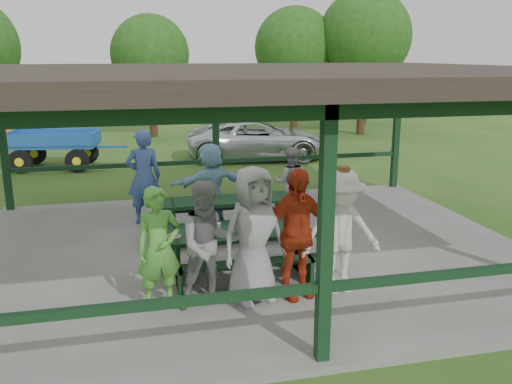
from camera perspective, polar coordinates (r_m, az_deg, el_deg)
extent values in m
plane|color=#2A571B|center=(10.02, -0.61, -6.49)|extent=(90.00, 90.00, 0.00)
cube|color=slate|center=(10.01, -0.61, -6.22)|extent=(10.00, 8.00, 0.10)
cube|color=black|center=(6.05, 7.31, -4.73)|extent=(0.15, 0.15, 3.00)
cube|color=black|center=(13.38, -25.07, 4.55)|extent=(0.15, 0.15, 3.00)
cube|color=black|center=(13.25, -4.25, 5.78)|extent=(0.15, 0.15, 3.00)
cube|color=black|center=(14.77, 14.57, 6.25)|extent=(0.15, 0.15, 3.00)
cube|color=black|center=(5.94, -15.67, -11.83)|extent=(4.65, 0.10, 0.10)
cube|color=black|center=(7.41, 24.98, -7.32)|extent=(4.65, 0.10, 0.10)
cube|color=black|center=(13.20, -14.56, 2.68)|extent=(4.65, 0.10, 0.10)
cube|color=black|center=(13.92, 5.61, 3.66)|extent=(4.65, 0.10, 0.10)
cube|color=black|center=(5.75, 7.75, 8.58)|extent=(9.80, 0.15, 0.20)
cube|color=black|center=(13.11, -4.37, 11.84)|extent=(9.80, 0.15, 0.20)
cube|color=#2A221E|center=(9.37, -0.66, 12.24)|extent=(10.60, 8.60, 0.24)
cube|color=black|center=(8.55, -1.79, -4.38)|extent=(2.34, 0.75, 0.06)
cube|color=black|center=(8.15, -0.99, -7.56)|extent=(2.34, 0.28, 0.05)
cube|color=black|center=(9.16, -2.47, -5.04)|extent=(2.34, 0.28, 0.05)
cube|color=black|center=(8.54, -8.36, -7.02)|extent=(0.06, 0.70, 0.75)
cube|color=black|center=(8.91, 4.53, -6.00)|extent=(0.06, 0.70, 0.75)
cube|color=black|center=(8.60, -8.32, -7.95)|extent=(0.06, 1.39, 0.45)
cube|color=black|center=(8.96, 4.51, -6.90)|extent=(0.06, 1.39, 0.45)
cube|color=black|center=(10.47, -3.00, -0.88)|extent=(2.49, 0.75, 0.06)
cube|color=black|center=(10.03, -2.41, -3.31)|extent=(2.49, 0.28, 0.05)
cube|color=black|center=(11.07, -3.50, -1.61)|extent=(2.49, 0.28, 0.05)
cube|color=black|center=(10.44, -8.76, -3.05)|extent=(0.06, 0.70, 0.75)
cube|color=black|center=(10.79, 2.61, -2.30)|extent=(0.06, 0.70, 0.75)
cube|color=black|center=(10.48, -8.73, -3.83)|extent=(0.06, 1.39, 0.45)
cube|color=black|center=(10.84, 2.60, -3.06)|extent=(0.06, 1.39, 0.45)
cylinder|color=white|center=(8.41, -8.70, -4.61)|extent=(0.22, 0.22, 0.01)
torus|color=#955B35|center=(8.38, -8.96, -4.53)|extent=(0.10, 0.10, 0.03)
torus|color=#955B35|center=(8.39, -8.42, -4.50)|extent=(0.10, 0.10, 0.03)
torus|color=#955B35|center=(8.45, -8.73, -4.37)|extent=(0.10, 0.10, 0.03)
cylinder|color=white|center=(8.48, -4.42, -4.33)|extent=(0.22, 0.22, 0.01)
torus|color=#955B35|center=(8.45, -4.67, -4.25)|extent=(0.10, 0.10, 0.03)
torus|color=#955B35|center=(8.46, -4.14, -4.22)|extent=(0.10, 0.10, 0.03)
torus|color=#955B35|center=(8.51, -4.47, -4.10)|extent=(0.10, 0.10, 0.03)
cylinder|color=white|center=(8.62, 0.78, -3.96)|extent=(0.22, 0.22, 0.01)
torus|color=#955B35|center=(8.59, 0.55, -3.88)|extent=(0.10, 0.10, 0.03)
torus|color=#955B35|center=(8.61, 1.07, -3.84)|extent=(0.10, 0.10, 0.03)
torus|color=#955B35|center=(8.66, 0.71, -3.73)|extent=(0.10, 0.10, 0.03)
cylinder|color=white|center=(8.81, 5.15, -3.62)|extent=(0.22, 0.22, 0.01)
torus|color=#955B35|center=(8.77, 4.94, -3.54)|extent=(0.10, 0.10, 0.03)
torus|color=#955B35|center=(8.80, 5.44, -3.50)|extent=(0.10, 0.10, 0.03)
torus|color=#955B35|center=(8.84, 5.06, -3.40)|extent=(0.10, 0.10, 0.03)
cylinder|color=#381E0F|center=(8.26, -5.94, -4.55)|extent=(0.06, 0.06, 0.10)
cylinder|color=#381E0F|center=(8.28, -4.96, -4.48)|extent=(0.06, 0.06, 0.10)
cylinder|color=#381E0F|center=(8.29, -4.29, -4.44)|extent=(0.06, 0.06, 0.10)
cylinder|color=#381E0F|center=(8.45, 1.31, -4.03)|extent=(0.06, 0.06, 0.10)
cone|color=white|center=(8.66, -4.00, -3.60)|extent=(0.09, 0.09, 0.10)
cone|color=white|center=(8.75, -0.96, -3.39)|extent=(0.09, 0.09, 0.10)
cone|color=white|center=(8.81, 0.83, -3.26)|extent=(0.09, 0.09, 0.10)
cone|color=white|center=(8.85, 1.89, -3.18)|extent=(0.09, 0.09, 0.10)
imported|color=#56AA3C|center=(7.58, -10.19, -5.90)|extent=(0.70, 0.53, 1.74)
imported|color=gray|center=(7.54, -5.01, -5.56)|extent=(0.96, 0.79, 1.81)
imported|color=gray|center=(7.65, -0.25, -4.54)|extent=(1.09, 0.85, 1.98)
imported|color=#AF3014|center=(7.80, 4.23, -4.42)|extent=(1.20, 0.73, 1.92)
imported|color=silver|center=(8.05, 8.92, -4.19)|extent=(1.23, 0.74, 1.86)
cylinder|color=brown|center=(7.82, 9.17, 1.87)|extent=(0.33, 0.33, 0.02)
cylinder|color=brown|center=(7.80, 9.19, 2.30)|extent=(0.20, 0.20, 0.11)
imported|color=#85B8CE|center=(11.14, -4.77, 0.79)|extent=(1.68, 0.97, 1.73)
imported|color=#395494|center=(11.48, -11.72, 1.59)|extent=(0.74, 0.51, 1.98)
imported|color=gray|center=(11.66, 3.67, 0.97)|extent=(0.89, 0.78, 1.54)
imported|color=silver|center=(18.85, 0.21, 5.55)|extent=(5.16, 2.91, 1.36)
cube|color=#1C4F9A|center=(18.43, -20.48, 4.69)|extent=(2.84, 1.72, 0.11)
cube|color=#1C4F9A|center=(17.76, -21.12, 5.08)|extent=(2.64, 0.46, 0.38)
cube|color=#1C4F9A|center=(19.03, -20.01, 5.74)|extent=(2.64, 0.46, 0.38)
cube|color=#1C4F9A|center=(18.81, -24.47, 5.23)|extent=(0.26, 1.33, 0.38)
cube|color=#1C4F9A|center=(18.07, -16.47, 5.60)|extent=(0.26, 1.33, 0.38)
cylinder|color=black|center=(18.08, -23.59, 2.94)|extent=(0.74, 0.28, 0.72)
cylinder|color=yellow|center=(18.08, -23.59, 2.94)|extent=(0.30, 0.25, 0.27)
cylinder|color=black|center=(19.42, -22.26, 3.78)|extent=(0.74, 0.28, 0.72)
cylinder|color=yellow|center=(19.42, -22.26, 3.78)|extent=(0.30, 0.25, 0.27)
cylinder|color=black|center=(17.60, -18.30, 3.13)|extent=(0.74, 0.28, 0.72)
cylinder|color=yellow|center=(17.60, -18.30, 3.13)|extent=(0.30, 0.25, 0.27)
cylinder|color=black|center=(18.96, -17.31, 3.97)|extent=(0.74, 0.28, 0.72)
cylinder|color=yellow|center=(18.96, -17.31, 3.97)|extent=(0.30, 0.25, 0.27)
cube|color=#1C4F9A|center=(18.03, -14.91, 4.62)|extent=(0.95, 0.22, 0.08)
cone|color=#F2590C|center=(18.81, -24.63, 5.50)|extent=(0.08, 0.38, 0.38)
cylinder|color=black|center=(24.41, -10.83, 8.79)|extent=(0.36, 0.36, 2.61)
sphere|color=#1D4913|center=(24.30, -11.09, 14.07)|extent=(3.35, 3.35, 3.35)
cylinder|color=black|center=(25.17, 4.02, 9.40)|extent=(0.36, 0.36, 2.82)
sphere|color=#1D4913|center=(25.08, 4.12, 14.93)|extent=(3.61, 3.61, 3.61)
cylinder|color=black|center=(25.10, 11.06, 9.55)|extent=(0.36, 0.36, 3.16)
sphere|color=#1D4913|center=(25.03, 11.37, 15.75)|extent=(4.04, 4.04, 4.04)
cylinder|color=black|center=(29.27, 11.34, 10.13)|extent=(0.36, 0.36, 3.10)
sphere|color=#1D4913|center=(29.21, 11.61, 15.36)|extent=(3.97, 3.97, 3.97)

